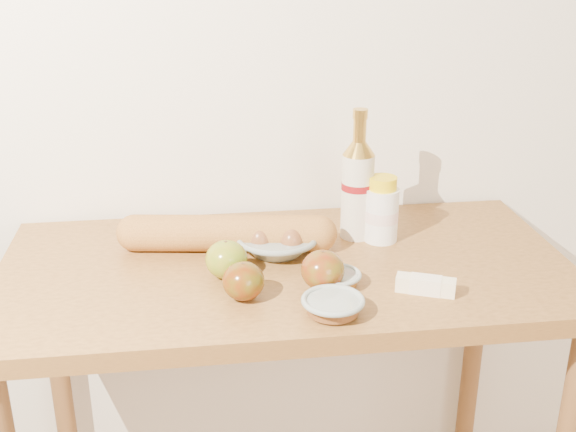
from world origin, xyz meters
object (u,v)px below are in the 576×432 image
Objects in this scene: bourbon_bottle at (358,186)px; egg_bowl at (277,240)px; table at (286,314)px; cream_bottle at (381,211)px; baguette at (227,233)px.

bourbon_bottle reaches higher than egg_bowl.
table is 8.00× the size of cream_bottle.
egg_bowl is (-0.01, 0.06, 0.15)m from table.
bourbon_bottle is (0.18, 0.12, 0.24)m from table.
baguette is at bearing -169.40° from cream_bottle.
cream_bottle reaches higher than table.
baguette reaches higher than egg_bowl.
bourbon_bottle is 0.31m from baguette.
bourbon_bottle reaches higher than table.
egg_bowl is at bearing -163.58° from cream_bottle.
cream_bottle reaches higher than egg_bowl.
egg_bowl is (-0.24, -0.03, -0.04)m from cream_bottle.
baguette is at bearing 168.79° from egg_bowl.
table is 0.22m from baguette.
bourbon_bottle is 0.61× the size of baguette.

